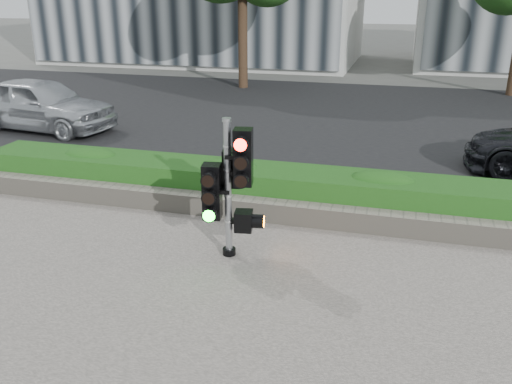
# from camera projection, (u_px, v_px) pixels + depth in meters

# --- Properties ---
(ground) EXTENTS (120.00, 120.00, 0.00)m
(ground) POSITION_uv_depth(u_px,v_px,m) (256.00, 278.00, 7.34)
(ground) COLOR #51514C
(ground) RESTS_ON ground
(road) EXTENTS (60.00, 13.00, 0.02)m
(road) POSITION_uv_depth(u_px,v_px,m) (343.00, 119.00, 16.36)
(road) COLOR black
(road) RESTS_ON ground
(curb) EXTENTS (60.00, 0.25, 0.12)m
(curb) POSITION_uv_depth(u_px,v_px,m) (300.00, 194.00, 10.16)
(curb) COLOR gray
(curb) RESTS_ON ground
(stone_wall) EXTENTS (12.00, 0.32, 0.34)m
(stone_wall) POSITION_uv_depth(u_px,v_px,m) (286.00, 212.00, 8.98)
(stone_wall) COLOR gray
(stone_wall) RESTS_ON sidewalk
(hedge) EXTENTS (12.00, 1.00, 0.68)m
(hedge) POSITION_uv_depth(u_px,v_px,m) (294.00, 189.00, 9.51)
(hedge) COLOR #378A2A
(hedge) RESTS_ON sidewalk
(traffic_signal) EXTENTS (0.73, 0.58, 2.03)m
(traffic_signal) POSITION_uv_depth(u_px,v_px,m) (230.00, 181.00, 7.56)
(traffic_signal) COLOR black
(traffic_signal) RESTS_ON sidewalk
(car_silver) EXTENTS (4.38, 2.18, 1.44)m
(car_silver) POSITION_uv_depth(u_px,v_px,m) (41.00, 104.00, 14.76)
(car_silver) COLOR silver
(car_silver) RESTS_ON road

